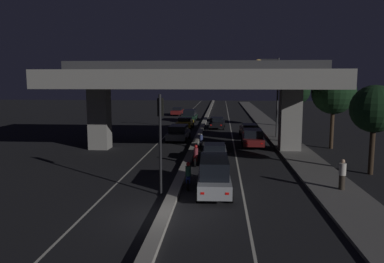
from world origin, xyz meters
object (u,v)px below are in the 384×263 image
motorcycle_blue_filtering_near (188,177)px  car_silver_lead (214,175)px  car_grey_second (215,152)px  car_dark_red_fourth (249,130)px  car_dark_red_third (253,138)px  motorcycle_red_filtering_mid (196,156)px  car_dark_red_fourth_oncoming (177,111)px  car_grey_lead_oncoming (179,133)px  traffic_light_left_of_median (160,127)px  street_lamp (274,92)px  car_dark_green_third_oncoming (190,115)px  pedestrian_on_sidewalk (342,174)px  car_black_fifth (217,123)px  car_taxi_yellow_second_oncoming (185,123)px  motorcycle_white_filtering_far (201,142)px

motorcycle_blue_filtering_near → car_silver_lead: bearing=-127.0°
car_grey_second → car_dark_red_fourth: car_dark_red_fourth is taller
car_dark_red_third → motorcycle_red_filtering_mid: (-4.73, -7.83, -0.23)m
car_silver_lead → motorcycle_blue_filtering_near: (-1.50, 0.99, -0.40)m
car_silver_lead → car_dark_red_fourth_oncoming: 46.55m
car_grey_lead_oncoming → traffic_light_left_of_median: bearing=5.9°
street_lamp → car_grey_second: bearing=-116.7°
street_lamp → car_dark_red_third: 7.21m
car_grey_second → car_dark_green_third_oncoming: 28.37m
traffic_light_left_of_median → car_silver_lead: traffic_light_left_of_median is taller
car_dark_red_fourth_oncoming → pedestrian_on_sidewalk: (14.42, -45.20, 0.30)m
car_dark_green_third_oncoming → motorcycle_red_filtering_mid: size_ratio=2.55×
car_dark_red_fourth_oncoming → street_lamp: bearing=29.9°
car_silver_lead → car_black_fifth: size_ratio=1.11×
car_grey_second → pedestrian_on_sidewalk: pedestrian_on_sidewalk is taller
traffic_light_left_of_median → car_grey_second: (2.70, 8.57, -2.94)m
car_dark_green_third_oncoming → car_dark_red_fourth: bearing=28.8°
street_lamp → pedestrian_on_sidewalk: 19.66m
pedestrian_on_sidewalk → car_dark_red_fourth: bearing=100.4°
street_lamp → motorcycle_red_filtering_mid: bearing=-119.1°
pedestrian_on_sidewalk → car_taxi_yellow_second_oncoming: bearing=112.9°
motorcycle_blue_filtering_near → motorcycle_red_filtering_mid: motorcycle_blue_filtering_near is taller
car_silver_lead → motorcycle_blue_filtering_near: bearing=54.6°
motorcycle_red_filtering_mid → motorcycle_white_filtering_far: 6.85m
motorcycle_white_filtering_far → car_dark_red_third: bearing=-76.8°
car_grey_lead_oncoming → car_dark_green_third_oncoming: car_dark_green_third_oncoming is taller
car_silver_lead → motorcycle_red_filtering_mid: 6.98m
car_grey_second → motorcycle_blue_filtering_near: motorcycle_blue_filtering_near is taller
car_dark_red_third → motorcycle_white_filtering_far: car_dark_red_third is taller
car_black_fifth → car_grey_lead_oncoming: (-3.81, -10.09, 0.07)m
car_dark_red_fourth → car_dark_green_third_oncoming: bearing=24.3°
street_lamp → car_dark_red_fourth_oncoming: (-13.29, 25.97, -4.26)m
traffic_light_left_of_median → car_taxi_yellow_second_oncoming: traffic_light_left_of_median is taller
traffic_light_left_of_median → car_grey_lead_oncoming: (-1.17, 18.34, -2.84)m
motorcycle_blue_filtering_near → pedestrian_on_sidewalk: pedestrian_on_sidewalk is taller
traffic_light_left_of_median → car_dark_green_third_oncoming: 36.75m
car_black_fifth → motorcycle_blue_filtering_near: (-1.31, -26.94, -0.12)m
car_dark_red_third → car_dark_red_fourth_oncoming: (-10.70, 31.31, -0.17)m
car_black_fifth → motorcycle_red_filtering_mid: motorcycle_red_filtering_mid is taller
car_dark_red_third → car_dark_green_third_oncoming: car_dark_green_third_oncoming is taller
car_dark_green_third_oncoming → car_grey_second: bearing=11.1°
street_lamp → car_silver_lead: bearing=-106.3°
motorcycle_white_filtering_far → car_dark_red_fourth_oncoming: bearing=11.9°
motorcycle_blue_filtering_near → car_dark_red_third: bearing=-22.9°
street_lamp → motorcycle_blue_filtering_near: street_lamp is taller
car_grey_second → motorcycle_blue_filtering_near: size_ratio=2.43×
car_black_fifth → car_dark_green_third_oncoming: bearing=29.8°
car_dark_red_third → motorcycle_red_filtering_mid: size_ratio=2.26×
car_dark_red_fourth → car_taxi_yellow_second_oncoming: size_ratio=1.17×
car_dark_red_third → car_dark_red_fourth_oncoming: size_ratio=0.94×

